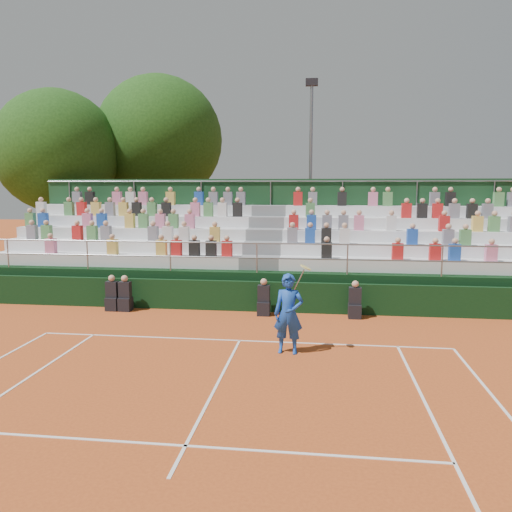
# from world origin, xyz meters

# --- Properties ---
(ground) EXTENTS (90.00, 90.00, 0.00)m
(ground) POSITION_xyz_m (0.00, 0.00, 0.00)
(ground) COLOR #C05120
(ground) RESTS_ON ground
(courtside_wall) EXTENTS (20.00, 0.15, 1.00)m
(courtside_wall) POSITION_xyz_m (0.00, 3.20, 0.50)
(courtside_wall) COLOR black
(courtside_wall) RESTS_ON ground
(line_officials) EXTENTS (8.31, 0.40, 1.19)m
(line_officials) POSITION_xyz_m (-1.36, 2.75, 0.48)
(line_officials) COLOR black
(line_officials) RESTS_ON ground
(grandstand) EXTENTS (20.00, 5.20, 4.40)m
(grandstand) POSITION_xyz_m (-0.01, 6.44, 1.09)
(grandstand) COLOR black
(grandstand) RESTS_ON ground
(tennis_player) EXTENTS (0.90, 0.51, 2.22)m
(tennis_player) POSITION_xyz_m (1.35, -0.80, 0.99)
(tennis_player) COLOR #1747B2
(tennis_player) RESTS_ON ground
(tree_west) EXTENTS (6.16, 6.16, 8.91)m
(tree_west) POSITION_xyz_m (-11.14, 11.50, 5.82)
(tree_west) COLOR #3C2816
(tree_west) RESTS_ON ground
(tree_east) EXTENTS (6.98, 6.98, 10.16)m
(tree_east) POSITION_xyz_m (-6.84, 14.75, 6.66)
(tree_east) COLOR #3C2816
(tree_east) RESTS_ON ground
(floodlight_mast) EXTENTS (0.60, 0.25, 9.27)m
(floodlight_mast) POSITION_xyz_m (1.60, 12.57, 5.33)
(floodlight_mast) COLOR gray
(floodlight_mast) RESTS_ON ground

